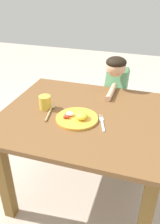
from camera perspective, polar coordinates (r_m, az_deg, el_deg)
The scene contains 7 objects.
ground_plane at distance 2.07m, azimuth 1.38°, elevation -18.14°, with size 8.00×8.00×0.00m, color #C2B3A2.
dining_table at distance 1.67m, azimuth 1.63°, elevation -4.23°, with size 1.15×0.97×0.73m.
plate at distance 1.54m, azimuth -0.66°, elevation -1.35°, with size 0.27×0.27×0.06m.
fork at distance 1.51m, azimuth 5.30°, elevation -2.61°, with size 0.08×0.19×0.01m.
spoon at distance 1.65m, azimuth -7.05°, elevation 0.49°, with size 0.07×0.21×0.02m.
drinking_cup at distance 1.67m, azimuth -8.32°, elevation 2.28°, with size 0.08×0.08×0.10m, color gold.
person at distance 2.19m, azimuth 8.34°, elevation 2.32°, with size 0.18×0.52×0.99m.
Camera 1 is at (0.37, -1.33, 1.55)m, focal length 38.41 mm.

